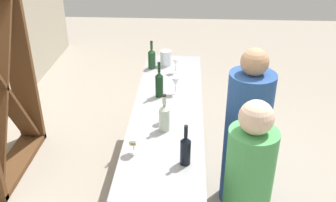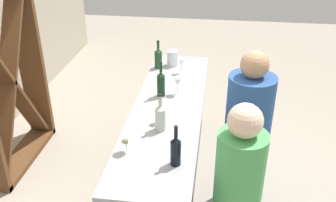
{
  "view_description": "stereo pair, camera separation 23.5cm",
  "coord_description": "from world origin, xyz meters",
  "px_view_note": "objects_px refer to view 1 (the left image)",
  "views": [
    {
      "loc": [
        -2.9,
        -0.16,
        2.54
      ],
      "look_at": [
        0.0,
        0.0,
        0.99
      ],
      "focal_mm": 40.84,
      "sensor_mm": 36.0,
      "label": 1
    },
    {
      "loc": [
        -2.88,
        -0.4,
        2.54
      ],
      "look_at": [
        0.0,
        0.0,
        0.99
      ],
      "focal_mm": 40.84,
      "sensor_mm": 36.0,
      "label": 2
    }
  ],
  "objects_px": {
    "wine_bottle_leftmost_near_black": "(185,149)",
    "person_left_guest": "(246,137)",
    "water_pitcher": "(166,58)",
    "person_center_guest": "(246,201)",
    "wine_bottle_second_left_clear_pale": "(164,117)",
    "wine_glass_near_right": "(164,111)",
    "wine_bottle_second_right_olive_green": "(152,58)",
    "wine_glass_near_center": "(176,62)",
    "wine_bottle_center_dark_green": "(159,84)",
    "wine_glass_near_left": "(175,82)",
    "wine_glass_far_left": "(134,142)"
  },
  "relations": [
    {
      "from": "person_left_guest",
      "to": "wine_bottle_center_dark_green",
      "type": "bearing_deg",
      "value": -14.35
    },
    {
      "from": "wine_bottle_leftmost_near_black",
      "to": "person_center_guest",
      "type": "bearing_deg",
      "value": -99.56
    },
    {
      "from": "wine_glass_near_center",
      "to": "person_left_guest",
      "type": "bearing_deg",
      "value": -140.38
    },
    {
      "from": "wine_bottle_center_dark_green",
      "to": "wine_glass_near_right",
      "type": "xyz_separation_m",
      "value": [
        -0.45,
        -0.07,
        -0.02
      ]
    },
    {
      "from": "wine_bottle_leftmost_near_black",
      "to": "wine_glass_near_center",
      "type": "xyz_separation_m",
      "value": [
        1.53,
        0.13,
        0.0
      ]
    },
    {
      "from": "wine_glass_near_right",
      "to": "wine_glass_far_left",
      "type": "relative_size",
      "value": 1.16
    },
    {
      "from": "person_center_guest",
      "to": "wine_bottle_leftmost_near_black",
      "type": "bearing_deg",
      "value": -27.94
    },
    {
      "from": "wine_glass_near_right",
      "to": "water_pitcher",
      "type": "xyz_separation_m",
      "value": [
        1.18,
        0.06,
        -0.02
      ]
    },
    {
      "from": "wine_bottle_center_dark_green",
      "to": "wine_bottle_second_right_olive_green",
      "type": "bearing_deg",
      "value": 11.3
    },
    {
      "from": "person_left_guest",
      "to": "person_center_guest",
      "type": "relative_size",
      "value": 1.03
    },
    {
      "from": "wine_glass_near_left",
      "to": "wine_glass_near_center",
      "type": "height_order",
      "value": "wine_glass_near_left"
    },
    {
      "from": "wine_bottle_second_left_clear_pale",
      "to": "wine_glass_near_right",
      "type": "xyz_separation_m",
      "value": [
        0.12,
        0.01,
        -0.02
      ]
    },
    {
      "from": "wine_glass_near_center",
      "to": "wine_bottle_leftmost_near_black",
      "type": "bearing_deg",
      "value": -175.31
    },
    {
      "from": "wine_bottle_second_right_olive_green",
      "to": "water_pitcher",
      "type": "height_order",
      "value": "wine_bottle_second_right_olive_green"
    },
    {
      "from": "wine_glass_near_right",
      "to": "person_center_guest",
      "type": "distance_m",
      "value": 0.93
    },
    {
      "from": "wine_bottle_second_left_clear_pale",
      "to": "wine_glass_near_left",
      "type": "relative_size",
      "value": 1.86
    },
    {
      "from": "wine_bottle_leftmost_near_black",
      "to": "water_pitcher",
      "type": "height_order",
      "value": "wine_bottle_leftmost_near_black"
    },
    {
      "from": "wine_glass_near_left",
      "to": "person_center_guest",
      "type": "distance_m",
      "value": 1.3
    },
    {
      "from": "wine_bottle_second_right_olive_green",
      "to": "wine_glass_far_left",
      "type": "relative_size",
      "value": 2.25
    },
    {
      "from": "wine_glass_near_center",
      "to": "wine_glass_near_left",
      "type": "bearing_deg",
      "value": -177.97
    },
    {
      "from": "wine_bottle_leftmost_near_black",
      "to": "wine_bottle_center_dark_green",
      "type": "relative_size",
      "value": 0.91
    },
    {
      "from": "wine_bottle_second_right_olive_green",
      "to": "wine_glass_near_center",
      "type": "distance_m",
      "value": 0.27
    },
    {
      "from": "wine_glass_near_center",
      "to": "person_left_guest",
      "type": "height_order",
      "value": "person_left_guest"
    },
    {
      "from": "wine_bottle_center_dark_green",
      "to": "wine_glass_near_center",
      "type": "distance_m",
      "value": 0.56
    },
    {
      "from": "person_left_guest",
      "to": "water_pitcher",
      "type": "bearing_deg",
      "value": -48.63
    },
    {
      "from": "wine_bottle_second_left_clear_pale",
      "to": "person_center_guest",
      "type": "distance_m",
      "value": 0.86
    },
    {
      "from": "wine_glass_far_left",
      "to": "wine_bottle_second_right_olive_green",
      "type": "bearing_deg",
      "value": 0.6
    },
    {
      "from": "wine_bottle_second_left_clear_pale",
      "to": "wine_bottle_second_right_olive_green",
      "type": "height_order",
      "value": "wine_bottle_second_left_clear_pale"
    },
    {
      "from": "wine_bottle_leftmost_near_black",
      "to": "wine_glass_far_left",
      "type": "relative_size",
      "value": 2.26
    },
    {
      "from": "wine_glass_near_right",
      "to": "person_left_guest",
      "type": "bearing_deg",
      "value": -74.12
    },
    {
      "from": "wine_bottle_leftmost_near_black",
      "to": "wine_bottle_center_dark_green",
      "type": "distance_m",
      "value": 1.02
    },
    {
      "from": "wine_bottle_second_left_clear_pale",
      "to": "wine_bottle_leftmost_near_black",
      "type": "bearing_deg",
      "value": -157.97
    },
    {
      "from": "wine_bottle_second_left_clear_pale",
      "to": "wine_glass_near_left",
      "type": "distance_m",
      "value": 0.64
    },
    {
      "from": "wine_glass_near_center",
      "to": "water_pitcher",
      "type": "bearing_deg",
      "value": 30.75
    },
    {
      "from": "wine_bottle_center_dark_green",
      "to": "person_left_guest",
      "type": "xyz_separation_m",
      "value": [
        -0.25,
        -0.78,
        -0.38
      ]
    },
    {
      "from": "wine_bottle_second_right_olive_green",
      "to": "wine_glass_near_center",
      "type": "xyz_separation_m",
      "value": [
        -0.1,
        -0.26,
        0.0
      ]
    },
    {
      "from": "wine_bottle_leftmost_near_black",
      "to": "person_left_guest",
      "type": "xyz_separation_m",
      "value": [
        0.74,
        -0.53,
        -0.36
      ]
    },
    {
      "from": "wine_glass_near_center",
      "to": "wine_bottle_second_left_clear_pale",
      "type": "bearing_deg",
      "value": 177.71
    },
    {
      "from": "wine_glass_near_right",
      "to": "person_center_guest",
      "type": "bearing_deg",
      "value": -134.97
    },
    {
      "from": "wine_bottle_second_left_clear_pale",
      "to": "wine_glass_near_center",
      "type": "xyz_separation_m",
      "value": [
        1.11,
        -0.04,
        0.0
      ]
    },
    {
      "from": "wine_glass_near_left",
      "to": "person_left_guest",
      "type": "distance_m",
      "value": 0.8
    },
    {
      "from": "person_left_guest",
      "to": "wine_glass_far_left",
      "type": "bearing_deg",
      "value": 38.98
    },
    {
      "from": "water_pitcher",
      "to": "wine_bottle_second_left_clear_pale",
      "type": "bearing_deg",
      "value": -176.9
    },
    {
      "from": "wine_bottle_center_dark_green",
      "to": "person_center_guest",
      "type": "bearing_deg",
      "value": -147.3
    },
    {
      "from": "wine_glass_near_left",
      "to": "wine_bottle_second_right_olive_green",
      "type": "bearing_deg",
      "value": 25.22
    },
    {
      "from": "wine_bottle_second_left_clear_pale",
      "to": "person_left_guest",
      "type": "xyz_separation_m",
      "value": [
        0.32,
        -0.7,
        -0.37
      ]
    },
    {
      "from": "person_left_guest",
      "to": "wine_glass_near_right",
      "type": "bearing_deg",
      "value": 19.22
    },
    {
      "from": "wine_bottle_center_dark_green",
      "to": "person_left_guest",
      "type": "relative_size",
      "value": 0.22
    },
    {
      "from": "person_center_guest",
      "to": "water_pitcher",
      "type": "bearing_deg",
      "value": -87.95
    },
    {
      "from": "wine_bottle_center_dark_green",
      "to": "wine_glass_near_center",
      "type": "bearing_deg",
      "value": -13.19
    }
  ]
}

